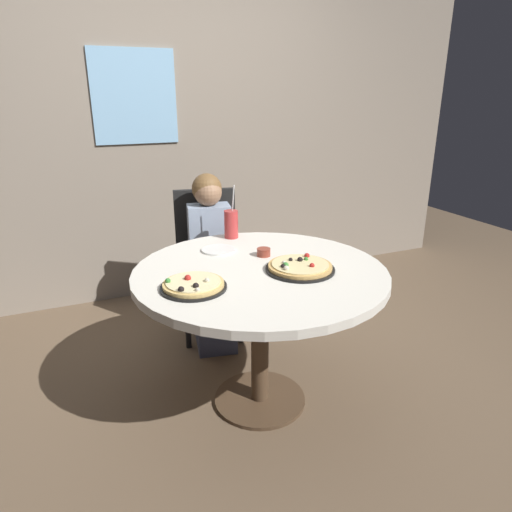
{
  "coord_description": "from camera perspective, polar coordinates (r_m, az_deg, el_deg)",
  "views": [
    {
      "loc": [
        -0.83,
        -1.85,
        1.55
      ],
      "look_at": [
        0.0,
        0.05,
        0.8
      ],
      "focal_mm": 32.05,
      "sensor_mm": 36.0,
      "label": 1
    }
  ],
  "objects": [
    {
      "name": "pizza_cheese",
      "position": [
        2.17,
        5.5,
        -1.37
      ],
      "size": [
        0.33,
        0.33,
        0.05
      ],
      "color": "black",
      "rests_on": "dining_table"
    },
    {
      "name": "ground_plane",
      "position": [
        2.55,
        0.47,
        -17.53
      ],
      "size": [
        8.0,
        8.0,
        0.0
      ],
      "primitive_type": "plane",
      "color": "brown"
    },
    {
      "name": "pizza_veggie",
      "position": [
        1.98,
        -7.83,
        -3.62
      ],
      "size": [
        0.29,
        0.29,
        0.05
      ],
      "color": "black",
      "rests_on": "dining_table"
    },
    {
      "name": "chair_wooden",
      "position": [
        3.04,
        -6.04,
        0.19
      ],
      "size": [
        0.47,
        0.47,
        0.95
      ],
      "color": "black",
      "rests_on": "ground_plane"
    },
    {
      "name": "plate_small",
      "position": [
        2.44,
        -4.71,
        0.77
      ],
      "size": [
        0.18,
        0.18,
        0.01
      ],
      "primitive_type": "cylinder",
      "color": "white",
      "rests_on": "dining_table"
    },
    {
      "name": "sauce_bowl",
      "position": [
        2.35,
        0.96,
        0.48
      ],
      "size": [
        0.07,
        0.07,
        0.04
      ],
      "primitive_type": "cylinder",
      "color": "brown",
      "rests_on": "dining_table"
    },
    {
      "name": "diner_child",
      "position": [
        2.89,
        -5.51,
        -1.85
      ],
      "size": [
        0.32,
        0.43,
        1.08
      ],
      "color": "#3F4766",
      "rests_on": "ground_plane"
    },
    {
      "name": "dining_table",
      "position": [
        2.22,
        0.52,
        -3.99
      ],
      "size": [
        1.21,
        1.21,
        0.75
      ],
      "color": "silver",
      "rests_on": "ground_plane"
    },
    {
      "name": "soda_cup",
      "position": [
        2.63,
        -3.11,
        4.0
      ],
      "size": [
        0.08,
        0.08,
        0.31
      ],
      "color": "#B73333",
      "rests_on": "dining_table"
    },
    {
      "name": "wall_with_window",
      "position": [
        3.64,
        -10.91,
        17.96
      ],
      "size": [
        5.2,
        0.14,
        2.9
      ],
      "color": "gray",
      "rests_on": "ground_plane"
    }
  ]
}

